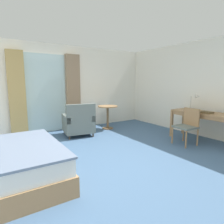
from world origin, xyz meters
The scene contains 12 objects.
ground centered at (0.00, 0.00, -0.05)m, with size 6.79×6.47×0.10m, color #426084.
wall_back centered at (0.00, 2.98, 1.27)m, with size 6.39×0.12×2.54m, color white.
wall_right centered at (3.13, 0.00, 1.27)m, with size 0.12×6.07×2.54m, color white.
balcony_glass_door centered at (-0.26, 2.90, 1.12)m, with size 1.11×0.02×2.23m, color silver.
curtain_panel_left centered at (-1.04, 2.80, 1.13)m, with size 0.41×0.10×2.26m, color tan.
curtain_panel_right centered at (0.51, 2.80, 1.13)m, with size 0.43×0.10×2.26m, color #897056.
writing_desk centered at (2.66, -0.15, 0.64)m, with size 0.61×1.52×0.73m.
desk_chair centered at (2.16, -0.08, 0.48)m, with size 0.45×0.48×0.85m.
desk_lamp centered at (2.74, 0.17, 1.02)m, with size 0.18×0.29×0.47m.
closed_book centered at (2.58, -0.26, 0.75)m, with size 0.21×0.27×0.03m, color brown.
armchair_by_window centered at (0.32, 2.00, 0.35)m, with size 0.87×0.88×0.89m.
round_cafe_table centered at (1.40, 2.23, 0.53)m, with size 0.62×0.62×0.72m.
Camera 1 is at (-1.73, -2.79, 1.46)m, focal length 30.90 mm.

